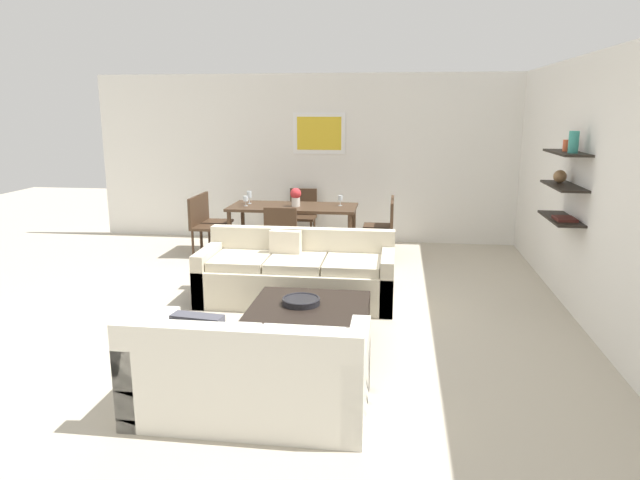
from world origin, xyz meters
The scene contains 19 objects.
ground_plane centered at (0.00, 0.00, 0.00)m, with size 18.00×18.00×0.00m, color #BCB29E.
back_wall_unit centered at (0.29, 3.53, 1.35)m, with size 8.40×0.09×2.70m.
right_wall_shelf_unit centered at (3.03, 0.60, 1.35)m, with size 0.34×8.20×2.70m.
sofa_beige centered at (0.01, 0.34, 0.29)m, with size 2.18×0.90×0.78m.
loveseat_white centered at (0.11, -2.17, 0.29)m, with size 1.67×0.90×0.78m.
coffee_table centered at (0.34, -0.92, 0.19)m, with size 1.08×1.08×0.38m.
decorative_bowl centered at (0.26, -0.87, 0.41)m, with size 0.36×0.36×0.06m.
dining_table centered at (-0.41, 2.40, 0.68)m, with size 1.87×0.85×0.75m.
dining_chair_right_near centered at (0.93, 2.21, 0.50)m, with size 0.44×0.44×0.88m.
dining_chair_head centered at (-0.41, 3.24, 0.50)m, with size 0.44×0.44×0.88m.
dining_chair_left_far centered at (-1.75, 2.59, 0.50)m, with size 0.44×0.44×0.88m.
dining_chair_right_far centered at (0.93, 2.59, 0.50)m, with size 0.44×0.44×0.88m.
dining_chair_foot centered at (-0.41, 1.57, 0.50)m, with size 0.44×0.44×0.88m.
dining_chair_left_near centered at (-1.75, 2.21, 0.50)m, with size 0.44×0.44×0.88m.
wine_glass_right_far centered at (0.28, 2.51, 0.86)m, with size 0.06×0.06×0.15m.
wine_glass_left_far centered at (-1.10, 2.51, 0.88)m, with size 0.07×0.07×0.19m.
wine_glass_left_near centered at (-1.10, 2.30, 0.85)m, with size 0.07×0.07×0.15m.
wine_glass_head centered at (-0.41, 2.77, 0.87)m, with size 0.08×0.08×0.16m.
centerpiece_vase centered at (-0.36, 2.36, 0.90)m, with size 0.16×0.16×0.27m.
Camera 1 is at (1.12, -5.89, 2.15)m, focal length 32.44 mm.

